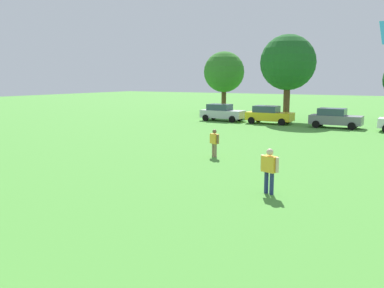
{
  "coord_description": "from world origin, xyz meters",
  "views": [
    {
      "loc": [
        6.91,
        0.32,
        4.25
      ],
      "look_at": [
        1.0,
        10.6,
        2.37
      ],
      "focal_mm": 38.9,
      "sensor_mm": 36.0,
      "label": 1
    }
  ],
  "objects_px": {
    "bystander_near_trees": "(214,141)",
    "tree_left": "(288,63)",
    "parked_car_gray_2": "(335,118)",
    "parked_car_yellow_1": "(269,115)",
    "adult_bystander": "(269,167)",
    "parked_car_silver_0": "(222,112)",
    "tree_far_left": "(224,72)"
  },
  "relations": [
    {
      "from": "adult_bystander",
      "to": "parked_car_silver_0",
      "type": "distance_m",
      "value": 26.64
    },
    {
      "from": "bystander_near_trees",
      "to": "tree_left",
      "type": "bearing_deg",
      "value": -54.76
    },
    {
      "from": "parked_car_yellow_1",
      "to": "adult_bystander",
      "type": "bearing_deg",
      "value": -70.45
    },
    {
      "from": "adult_bystander",
      "to": "tree_far_left",
      "type": "height_order",
      "value": "tree_far_left"
    },
    {
      "from": "parked_car_yellow_1",
      "to": "tree_far_left",
      "type": "relative_size",
      "value": 0.59
    },
    {
      "from": "adult_bystander",
      "to": "tree_left",
      "type": "bearing_deg",
      "value": 124.88
    },
    {
      "from": "parked_car_silver_0",
      "to": "tree_left",
      "type": "bearing_deg",
      "value": 30.92
    },
    {
      "from": "parked_car_silver_0",
      "to": "bystander_near_trees",
      "type": "bearing_deg",
      "value": -65.39
    },
    {
      "from": "tree_far_left",
      "to": "tree_left",
      "type": "relative_size",
      "value": 0.86
    },
    {
      "from": "parked_car_gray_2",
      "to": "adult_bystander",
      "type": "bearing_deg",
      "value": -84.66
    },
    {
      "from": "parked_car_gray_2",
      "to": "tree_left",
      "type": "xyz_separation_m",
      "value": [
        -5.47,
        3.78,
        4.89
      ]
    },
    {
      "from": "parked_car_silver_0",
      "to": "tree_far_left",
      "type": "relative_size",
      "value": 0.59
    },
    {
      "from": "bystander_near_trees",
      "to": "parked_car_gray_2",
      "type": "relative_size",
      "value": 0.35
    },
    {
      "from": "parked_car_yellow_1",
      "to": "tree_far_left",
      "type": "height_order",
      "value": "tree_far_left"
    },
    {
      "from": "bystander_near_trees",
      "to": "parked_car_gray_2",
      "type": "distance_m",
      "value": 17.45
    },
    {
      "from": "bystander_near_trees",
      "to": "tree_far_left",
      "type": "relative_size",
      "value": 0.21
    },
    {
      "from": "adult_bystander",
      "to": "tree_left",
      "type": "xyz_separation_m",
      "value": [
        -7.59,
        26.5,
        4.74
      ]
    },
    {
      "from": "tree_far_left",
      "to": "adult_bystander",
      "type": "bearing_deg",
      "value": -61.6
    },
    {
      "from": "adult_bystander",
      "to": "bystander_near_trees",
      "type": "height_order",
      "value": "adult_bystander"
    },
    {
      "from": "adult_bystander",
      "to": "parked_car_silver_0",
      "type": "height_order",
      "value": "adult_bystander"
    },
    {
      "from": "parked_car_silver_0",
      "to": "tree_far_left",
      "type": "distance_m",
      "value": 8.3
    },
    {
      "from": "parked_car_silver_0",
      "to": "tree_left",
      "type": "xyz_separation_m",
      "value": [
        5.55,
        3.32,
        4.89
      ]
    },
    {
      "from": "adult_bystander",
      "to": "bystander_near_trees",
      "type": "bearing_deg",
      "value": 151.38
    },
    {
      "from": "bystander_near_trees",
      "to": "parked_car_yellow_1",
      "type": "relative_size",
      "value": 0.35
    },
    {
      "from": "parked_car_gray_2",
      "to": "tree_far_left",
      "type": "xyz_separation_m",
      "value": [
        -13.98,
        7.05,
        4.08
      ]
    },
    {
      "from": "adult_bystander",
      "to": "parked_car_silver_0",
      "type": "relative_size",
      "value": 0.4
    },
    {
      "from": "parked_car_gray_2",
      "to": "tree_left",
      "type": "distance_m",
      "value": 8.26
    },
    {
      "from": "bystander_near_trees",
      "to": "parked_car_silver_0",
      "type": "relative_size",
      "value": 0.35
    },
    {
      "from": "adult_bystander",
      "to": "parked_car_yellow_1",
      "type": "bearing_deg",
      "value": 128.45
    },
    {
      "from": "tree_far_left",
      "to": "parked_car_gray_2",
      "type": "bearing_deg",
      "value": -26.77
    },
    {
      "from": "parked_car_silver_0",
      "to": "parked_car_yellow_1",
      "type": "relative_size",
      "value": 1.0
    },
    {
      "from": "parked_car_silver_0",
      "to": "parked_car_yellow_1",
      "type": "bearing_deg",
      "value": -1.65
    }
  ]
}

